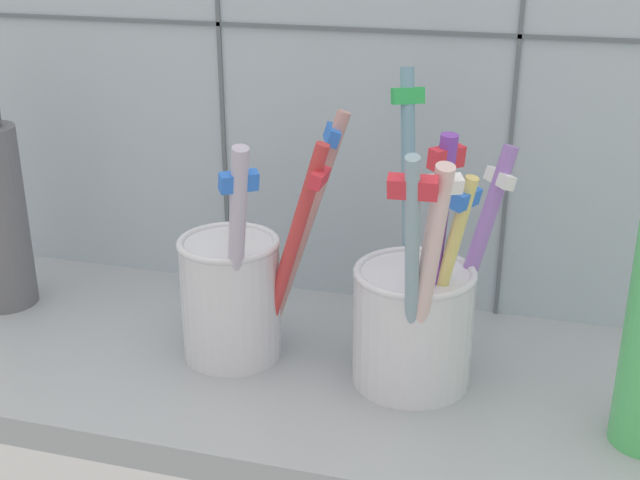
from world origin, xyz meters
TOP-DOWN VIEW (x-y plane):
  - counter_slab at (0.00, 0.00)cm, footprint 64.00×22.00cm
  - tile_wall_back at (0.00, 12.00)cm, footprint 64.00×2.20cm
  - toothbrush_cup_left at (-5.75, 0.16)cm, footprint 10.81×9.15cm
  - toothbrush_cup_right at (6.33, 0.02)cm, footprint 9.49×13.80cm

SIDE VIEW (x-z plane):
  - counter_slab at x=0.00cm, z-range 0.00..2.00cm
  - toothbrush_cup_left at x=-5.75cm, z-range -1.50..15.18cm
  - toothbrush_cup_right at x=6.33cm, z-range -2.66..16.52cm
  - tile_wall_back at x=0.00cm, z-range 0.00..45.00cm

